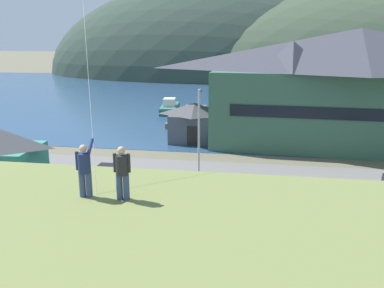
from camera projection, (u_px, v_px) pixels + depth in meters
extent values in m
plane|color=#66604C|center=(177.00, 242.00, 22.68)|extent=(600.00, 600.00, 0.00)
cube|color=slate|center=(192.00, 205.00, 27.44)|extent=(40.00, 20.00, 0.10)
cube|color=navy|center=(238.00, 95.00, 80.02)|extent=(360.00, 84.00, 0.03)
ellipsoid|color=#2D3D33|center=(225.00, 73.00, 130.14)|extent=(111.31, 67.58, 56.21)
ellipsoid|color=#3D4C38|center=(316.00, 75.00, 122.90)|extent=(95.34, 72.46, 48.05)
ellipsoid|color=#3D4C38|center=(329.00, 72.00, 134.28)|extent=(96.93, 50.17, 62.31)
cube|color=#38604C|center=(354.00, 110.00, 40.98)|extent=(28.10, 10.46, 7.65)
cube|color=black|center=(362.00, 115.00, 36.59)|extent=(23.48, 1.33, 1.10)
pyramid|color=#3D3D47|center=(360.00, 50.00, 39.53)|extent=(29.80, 11.44, 4.05)
pyramid|color=#3D3D47|center=(293.00, 56.00, 39.47)|extent=(5.21, 5.21, 2.83)
cube|color=#474C56|center=(195.00, 128.00, 43.88)|extent=(5.24, 3.65, 2.99)
pyramid|color=#47474C|center=(195.00, 109.00, 43.35)|extent=(5.67, 4.01, 1.23)
cube|color=black|center=(192.00, 136.00, 42.27)|extent=(1.10, 0.09, 2.09)
cube|color=#70604C|center=(188.00, 116.00, 57.22)|extent=(3.20, 14.98, 0.70)
cube|color=#23564C|center=(170.00, 109.00, 61.86)|extent=(3.29, 7.76, 0.90)
cube|color=#33665B|center=(170.00, 106.00, 61.73)|extent=(3.19, 7.52, 0.16)
cube|color=silver|center=(169.00, 102.00, 61.02)|extent=(1.94, 2.44, 1.10)
cube|color=navy|center=(217.00, 111.00, 60.34)|extent=(2.70, 7.90, 0.90)
cube|color=navy|center=(217.00, 107.00, 60.21)|extent=(2.62, 7.66, 0.16)
cube|color=silver|center=(217.00, 104.00, 59.49)|extent=(1.81, 2.39, 1.10)
cylinder|color=black|center=(372.00, 193.00, 28.61)|extent=(0.64, 0.22, 0.64)
cylinder|color=black|center=(380.00, 203.00, 26.85)|extent=(0.64, 0.22, 0.64)
cube|color=slate|center=(180.00, 190.00, 27.96)|extent=(4.33, 2.13, 0.80)
cube|color=#5B5B5F|center=(182.00, 180.00, 27.74)|extent=(2.22, 1.76, 0.70)
cube|color=black|center=(182.00, 181.00, 27.75)|extent=(2.27, 1.80, 0.32)
cylinder|color=black|center=(165.00, 190.00, 29.24)|extent=(0.66, 0.27, 0.64)
cylinder|color=black|center=(157.00, 199.00, 27.52)|extent=(0.66, 0.27, 0.64)
cylinder|color=black|center=(203.00, 193.00, 28.61)|extent=(0.66, 0.27, 0.64)
cylinder|color=black|center=(197.00, 203.00, 26.88)|extent=(0.66, 0.27, 0.64)
cube|color=#9EA3A8|center=(224.00, 237.00, 21.43)|extent=(4.31, 2.08, 0.80)
cube|color=gray|center=(227.00, 224.00, 21.23)|extent=(2.20, 1.74, 0.70)
cube|color=black|center=(227.00, 224.00, 21.24)|extent=(2.25, 1.77, 0.32)
cylinder|color=black|center=(199.00, 235.00, 22.54)|extent=(0.65, 0.26, 0.64)
cylinder|color=black|center=(196.00, 252.00, 20.77)|extent=(0.65, 0.26, 0.64)
cylinder|color=black|center=(249.00, 237.00, 22.29)|extent=(0.65, 0.26, 0.64)
cylinder|color=black|center=(251.00, 254.00, 20.52)|extent=(0.65, 0.26, 0.64)
cube|color=black|center=(114.00, 181.00, 29.82)|extent=(4.23, 1.87, 0.80)
cube|color=black|center=(111.00, 171.00, 29.66)|extent=(2.13, 1.64, 0.70)
cube|color=black|center=(112.00, 171.00, 29.67)|extent=(2.17, 1.67, 0.32)
cylinder|color=black|center=(129.00, 192.00, 28.85)|extent=(0.64, 0.23, 0.64)
cylinder|color=black|center=(136.00, 183.00, 30.61)|extent=(0.64, 0.23, 0.64)
cylinder|color=black|center=(91.00, 190.00, 29.24)|extent=(0.64, 0.23, 0.64)
cylinder|color=black|center=(101.00, 181.00, 30.99)|extent=(0.64, 0.23, 0.64)
cylinder|color=#ADADB2|center=(199.00, 135.00, 31.88)|extent=(0.16, 0.16, 6.93)
cube|color=#4C4C51|center=(200.00, 91.00, 31.37)|extent=(0.24, 0.70, 0.20)
cylinder|color=#384770|center=(82.00, 185.00, 13.33)|extent=(0.20, 0.20, 0.82)
cylinder|color=#384770|center=(89.00, 185.00, 13.32)|extent=(0.20, 0.20, 0.82)
cylinder|color=navy|center=(84.00, 163.00, 13.15)|extent=(0.40, 0.40, 0.64)
sphere|color=tan|center=(83.00, 148.00, 13.03)|extent=(0.24, 0.24, 0.24)
cylinder|color=navy|center=(90.00, 146.00, 13.19)|extent=(0.18, 0.56, 0.43)
cylinder|color=navy|center=(77.00, 161.00, 13.14)|extent=(0.11, 0.11, 0.60)
cylinder|color=#384770|center=(119.00, 187.00, 13.12)|extent=(0.20, 0.20, 0.82)
cylinder|color=#384770|center=(126.00, 187.00, 13.10)|extent=(0.20, 0.20, 0.82)
cylinder|color=#232328|center=(122.00, 165.00, 12.93)|extent=(0.40, 0.40, 0.64)
sphere|color=tan|center=(121.00, 150.00, 12.81)|extent=(0.24, 0.24, 0.24)
cylinder|color=#232328|center=(115.00, 163.00, 12.93)|extent=(0.11, 0.11, 0.60)
cylinder|color=#232328|center=(129.00, 163.00, 12.89)|extent=(0.11, 0.11, 0.60)
cylinder|color=silver|center=(85.00, 29.00, 15.60)|extent=(2.88, 6.43, 10.62)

